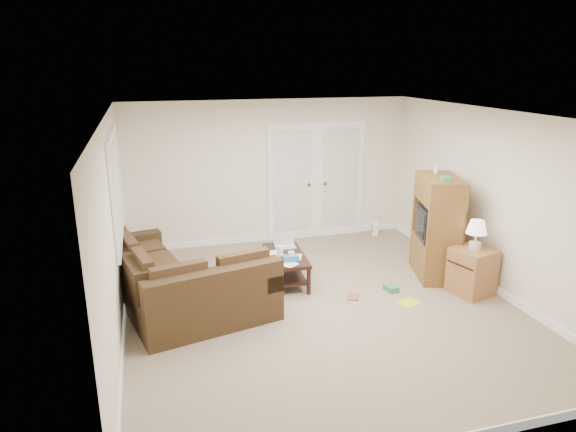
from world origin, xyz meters
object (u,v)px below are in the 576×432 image
object	(u,v)px
tv_armoire	(437,227)
side_cabinet	(472,268)
coffee_table	(286,266)
sectional_sofa	(173,284)

from	to	relation	value
tv_armoire	side_cabinet	world-z (taller)	tv_armoire
coffee_table	tv_armoire	bearing A→B (deg)	-5.82
coffee_table	side_cabinet	distance (m)	2.61
sectional_sofa	side_cabinet	xyz separation A→B (m)	(4.00, -0.71, 0.07)
sectional_sofa	side_cabinet	world-z (taller)	side_cabinet
tv_armoire	sectional_sofa	bearing A→B (deg)	-163.73
coffee_table	side_cabinet	xyz separation A→B (m)	(2.37, -1.09, 0.15)
tv_armoire	side_cabinet	xyz separation A→B (m)	(0.16, -0.71, -0.39)
sectional_sofa	side_cabinet	distance (m)	4.07
sectional_sofa	tv_armoire	xyz separation A→B (m)	(3.84, 0.00, 0.45)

